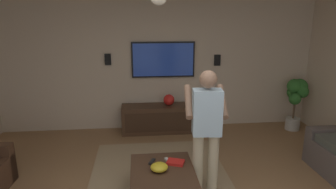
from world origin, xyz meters
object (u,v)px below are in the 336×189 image
object	(u,v)px
wall_speaker_left	(217,60)
tv	(163,60)
vase_round	(169,100)
wall_speaker_right	(108,59)
media_console	(165,118)
person_standing	(206,125)
bowl	(159,167)
book	(176,162)
potted_plant_tall	(296,95)
remote_black	(152,162)
coffee_table	(163,178)
remote_white	(168,161)

from	to	relation	value
wall_speaker_left	tv	bearing A→B (deg)	90.68
vase_round	wall_speaker_left	distance (m)	1.28
wall_speaker_left	wall_speaker_right	xyz separation A→B (m)	(0.00, 2.20, 0.05)
vase_round	wall_speaker_right	xyz separation A→B (m)	(0.25, 1.18, 0.79)
media_console	person_standing	distance (m)	2.29
tv	wall_speaker_left	distance (m)	1.11
bowl	book	bearing A→B (deg)	-53.80
book	wall_speaker_right	size ratio (longest dim) A/B	1.00
potted_plant_tall	wall_speaker_left	distance (m)	1.76
bowl	remote_black	distance (m)	0.24
potted_plant_tall	bowl	distance (m)	3.69
tv	vase_round	size ratio (longest dim) A/B	5.73
bowl	wall_speaker_right	bearing A→B (deg)	17.61
coffee_table	bowl	size ratio (longest dim) A/B	4.57
media_console	coffee_table	bearing A→B (deg)	-5.87
wall_speaker_left	wall_speaker_right	distance (m)	2.20
person_standing	book	world-z (taller)	person_standing
remote_white	remote_black	xyz separation A→B (m)	(-0.01, 0.21, 0.00)
coffee_table	remote_black	xyz separation A→B (m)	(0.23, 0.12, 0.12)
media_console	remote_black	size ratio (longest dim) A/B	11.33
remote_white	wall_speaker_left	size ratio (longest dim) A/B	0.68
book	wall_speaker_right	bearing A→B (deg)	-45.82
book	wall_speaker_right	xyz separation A→B (m)	(2.38, 1.04, 1.03)
coffee_table	potted_plant_tall	xyz separation A→B (m)	(2.19, -2.92, 0.42)
bowl	wall_speaker_left	distance (m)	3.05
media_console	bowl	distance (m)	2.32
vase_round	wall_speaker_left	size ratio (longest dim) A/B	1.00
bowl	book	size ratio (longest dim) A/B	1.00
remote_white	wall_speaker_left	distance (m)	2.81
tv	person_standing	world-z (taller)	tv
tv	vase_round	distance (m)	0.81
book	coffee_table	bearing A→B (deg)	63.88
remote_black	wall_speaker_left	bearing A→B (deg)	172.61
person_standing	vase_round	bearing A→B (deg)	11.47
potted_plant_tall	wall_speaker_left	xyz separation A→B (m)	(0.37, 1.58, 0.69)
wall_speaker_left	media_console	bearing A→B (deg)	102.91
vase_round	wall_speaker_left	world-z (taller)	wall_speaker_left
coffee_table	wall_speaker_right	bearing A→B (deg)	18.43
bowl	remote_black	xyz separation A→B (m)	(0.23, 0.08, -0.04)
book	vase_round	world-z (taller)	vase_round
tv	wall_speaker_left	bearing A→B (deg)	90.68
bowl	remote_white	xyz separation A→B (m)	(0.23, -0.14, -0.04)
coffee_table	remote_black	distance (m)	0.29
tv	book	size ratio (longest dim) A/B	5.73
media_console	wall_speaker_right	xyz separation A→B (m)	(0.25, 1.09, 1.17)
remote_white	wall_speaker_right	distance (m)	2.71
coffee_table	wall_speaker_right	world-z (taller)	wall_speaker_right
tv	wall_speaker_left	world-z (taller)	tv
media_console	remote_white	distance (m)	2.07
tv	book	distance (m)	2.58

